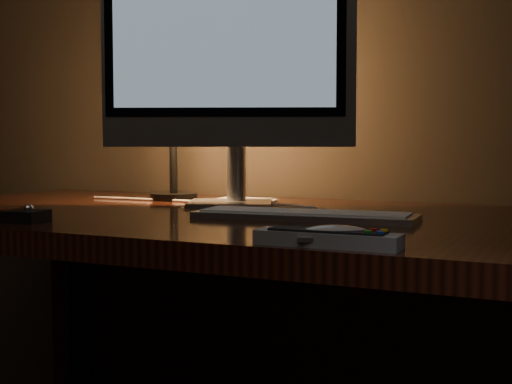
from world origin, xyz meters
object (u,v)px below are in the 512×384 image
at_px(tv_remote, 327,238).
at_px(desk_lamp, 175,90).
at_px(desk, 287,278).
at_px(monitor, 228,48).
at_px(keyboard, 304,215).
at_px(mouse, 335,238).

bearing_deg(tv_remote, desk_lamp, 136.00).
distance_m(desk, tv_remote, 0.49).
relative_size(desk, monitor, 2.94).
xyz_separation_m(keyboard, desk_lamp, (-0.39, 0.22, 0.24)).
xyz_separation_m(desk, monitor, (-0.16, 0.06, 0.45)).
bearing_deg(keyboard, desk, 119.38).
relative_size(tv_remote, desk_lamp, 0.51).
height_order(keyboard, desk_lamp, desk_lamp).
bearing_deg(desk_lamp, tv_remote, -66.03).
relative_size(desk, mouse, 16.62).
height_order(tv_remote, desk_lamp, desk_lamp).
height_order(desk, mouse, mouse).
height_order(mouse, tv_remote, tv_remote).
distance_m(tv_remote, desk_lamp, 0.77).
xyz_separation_m(tv_remote, desk_lamp, (-0.53, 0.50, 0.23)).
xyz_separation_m(monitor, keyboard, (0.24, -0.19, -0.32)).
height_order(keyboard, mouse, mouse).
distance_m(keyboard, mouse, 0.31).
relative_size(keyboard, mouse, 3.94).
distance_m(mouse, tv_remote, 0.01).
height_order(monitor, tv_remote, monitor).
bearing_deg(mouse, tv_remote, -143.61).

